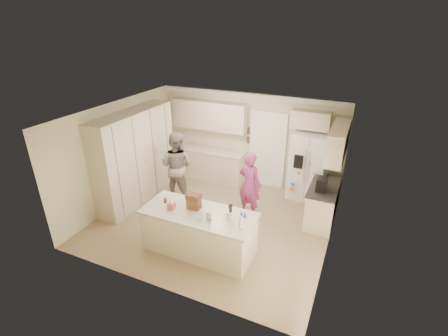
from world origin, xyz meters
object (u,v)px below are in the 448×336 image
at_px(utensil_crock, 230,215).
at_px(island_base, 199,233).
at_px(coffee_maker, 322,184).
at_px(teen_girl, 250,185).
at_px(dollhouse_body, 194,203).
at_px(teen_boy, 177,166).
at_px(refrigerator, 309,167).
at_px(tissue_box, 172,206).

bearing_deg(utensil_crock, island_base, -175.60).
bearing_deg(coffee_maker, teen_girl, -172.33).
distance_m(island_base, dollhouse_body, 0.62).
relative_size(island_base, teen_boy, 1.19).
distance_m(island_base, utensil_crock, 0.86).
height_order(coffee_maker, teen_boy, teen_boy).
xyz_separation_m(refrigerator, dollhouse_body, (-1.71, -3.00, 0.14)).
xyz_separation_m(dollhouse_body, teen_boy, (-1.39, 1.60, -0.11)).
xyz_separation_m(coffee_maker, island_base, (-2.05, -1.90, -0.63)).
height_order(tissue_box, dollhouse_body, dollhouse_body).
height_order(dollhouse_body, teen_girl, teen_girl).
relative_size(refrigerator, dollhouse_body, 6.92).
xyz_separation_m(refrigerator, teen_boy, (-3.11, -1.40, 0.02)).
bearing_deg(island_base, teen_boy, 132.26).
relative_size(utensil_crock, dollhouse_body, 0.58).
relative_size(island_base, utensil_crock, 14.67).
bearing_deg(utensil_crock, teen_boy, 143.07).
relative_size(island_base, tissue_box, 15.71).
height_order(coffee_maker, teen_girl, teen_girl).
bearing_deg(tissue_box, teen_girl, 60.58).
height_order(coffee_maker, tissue_box, coffee_maker).
height_order(utensil_crock, dollhouse_body, dollhouse_body).
relative_size(refrigerator, coffee_maker, 6.00).
bearing_deg(tissue_box, teen_boy, 118.92).
relative_size(island_base, dollhouse_body, 8.46).
height_order(refrigerator, dollhouse_body, refrigerator).
bearing_deg(dollhouse_body, refrigerator, 60.28).
height_order(utensil_crock, teen_girl, teen_girl).
distance_m(tissue_box, teen_boy, 2.06).
height_order(refrigerator, teen_boy, teen_boy).
bearing_deg(coffee_maker, teen_boy, -176.80).
bearing_deg(utensil_crock, teen_girl, 96.73).
bearing_deg(dollhouse_body, teen_boy, 131.08).
bearing_deg(teen_girl, island_base, 87.73).
relative_size(coffee_maker, teen_girl, 0.18).
bearing_deg(island_base, tissue_box, -169.70).
bearing_deg(teen_boy, tissue_box, 115.91).
height_order(refrigerator, coffee_maker, refrigerator).
height_order(island_base, utensil_crock, utensil_crock).
bearing_deg(utensil_crock, tissue_box, -172.87).
bearing_deg(coffee_maker, dollhouse_body, -140.71).
xyz_separation_m(utensil_crock, tissue_box, (-1.20, -0.15, -0.00)).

